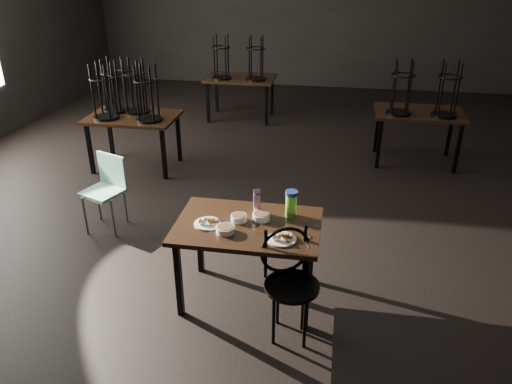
% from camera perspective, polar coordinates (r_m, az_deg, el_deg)
% --- Properties ---
extents(room, '(12.00, 12.04, 3.22)m').
position_cam_1_polar(room, '(5.16, 4.95, 20.85)').
color(room, black).
rests_on(room, ground).
extents(main_table, '(1.20, 0.80, 0.75)m').
position_cam_1_polar(main_table, '(4.17, -0.94, -4.61)').
color(main_table, black).
rests_on(main_table, ground).
extents(plate_left, '(0.23, 0.23, 0.07)m').
position_cam_1_polar(plate_left, '(4.13, -5.58, -3.46)').
color(plate_left, white).
rests_on(plate_left, main_table).
extents(plate_right, '(0.23, 0.23, 0.07)m').
position_cam_1_polar(plate_right, '(3.90, 2.93, -5.26)').
color(plate_right, white).
rests_on(plate_right, main_table).
extents(bowl_near, '(0.13, 0.13, 0.05)m').
position_cam_1_polar(bowl_near, '(4.16, -1.99, -2.95)').
color(bowl_near, white).
rests_on(bowl_near, main_table).
extents(bowl_far, '(0.15, 0.15, 0.06)m').
position_cam_1_polar(bowl_far, '(4.18, 0.59, -2.78)').
color(bowl_far, white).
rests_on(bowl_far, main_table).
extents(bowl_big, '(0.15, 0.15, 0.05)m').
position_cam_1_polar(bowl_big, '(4.00, -3.54, -4.28)').
color(bowl_big, white).
rests_on(bowl_big, main_table).
extents(juice_carton, '(0.07, 0.07, 0.23)m').
position_cam_1_polar(juice_carton, '(4.24, 0.10, -1.16)').
color(juice_carton, '#8D1971').
rests_on(juice_carton, main_table).
extents(water_bottle, '(0.14, 0.14, 0.24)m').
position_cam_1_polar(water_bottle, '(4.19, 4.04, -1.32)').
color(water_bottle, '#71DC40').
rests_on(water_bottle, main_table).
extents(spoon, '(0.05, 0.20, 0.01)m').
position_cam_1_polar(spoon, '(3.95, 5.99, -5.24)').
color(spoon, silver).
rests_on(spoon, main_table).
extents(bentwood_chair, '(0.48, 0.47, 0.90)m').
position_cam_1_polar(bentwood_chair, '(3.91, 3.81, -9.45)').
color(bentwood_chair, black).
rests_on(bentwood_chair, ground).
extents(school_chair, '(0.49, 0.49, 0.82)m').
position_cam_1_polar(school_chair, '(5.61, -16.71, 0.73)').
color(school_chair, '#6BA690').
rests_on(school_chair, ground).
extents(bg_table_left, '(1.20, 0.80, 1.48)m').
position_cam_1_polar(bg_table_left, '(7.02, -14.19, 8.85)').
color(bg_table_left, black).
rests_on(bg_table_left, ground).
extents(bg_table_right, '(1.20, 0.80, 1.48)m').
position_cam_1_polar(bg_table_right, '(7.32, 18.21, 8.65)').
color(bg_table_right, black).
rests_on(bg_table_right, ground).
extents(bg_table_far, '(1.20, 0.80, 1.48)m').
position_cam_1_polar(bg_table_far, '(8.93, -1.84, 12.94)').
color(bg_table_far, black).
rests_on(bg_table_far, ground).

